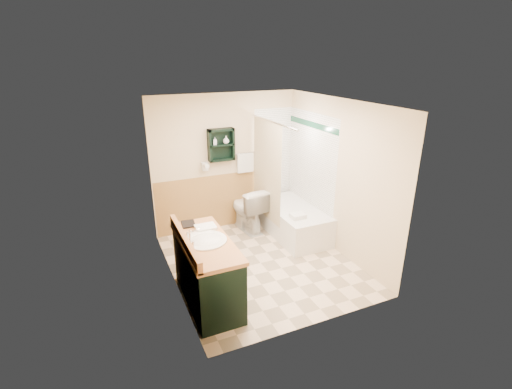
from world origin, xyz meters
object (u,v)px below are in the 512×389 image
object	(u,v)px
wall_shelf	(221,145)
bathtub	(293,221)
vanity_book	(181,218)
hair_dryer	(205,166)
soap_bottle_b	(226,141)
toilet	(248,209)
vanity	(207,271)
soap_bottle_a	(215,143)

from	to	relation	value
wall_shelf	bathtub	world-z (taller)	wall_shelf
bathtub	vanity_book	bearing A→B (deg)	-162.44
hair_dryer	soap_bottle_b	bearing A→B (deg)	-4.43
toilet	soap_bottle_b	bearing A→B (deg)	-48.57
vanity	bathtub	world-z (taller)	vanity
vanity_book	soap_bottle_b	world-z (taller)	soap_bottle_b
toilet	soap_bottle_a	world-z (taller)	soap_bottle_a
toilet	soap_bottle_a	xyz separation A→B (m)	(-0.48, 0.25, 1.20)
wall_shelf	bathtub	distance (m)	1.81
soap_bottle_b	bathtub	bearing A→B (deg)	-38.37
vanity	bathtub	size ratio (longest dim) A/B	0.90
vanity_book	soap_bottle_a	size ratio (longest dim) A/B	1.83
vanity_book	soap_bottle_a	world-z (taller)	soap_bottle_a
hair_dryer	vanity_book	size ratio (longest dim) A/B	1.03
toilet	soap_bottle_a	distance (m)	1.31
vanity	bathtub	distance (m)	2.27
vanity	soap_bottle_b	size ratio (longest dim) A/B	10.21
vanity	vanity_book	xyz separation A→B (m)	(-0.17, 0.54, 0.55)
toilet	soap_bottle_b	xyz separation A→B (m)	(-0.28, 0.25, 1.22)
vanity	soap_bottle_b	world-z (taller)	soap_bottle_b
hair_dryer	soap_bottle_a	xyz separation A→B (m)	(0.19, -0.03, 0.39)
bathtub	soap_bottle_b	world-z (taller)	soap_bottle_b
hair_dryer	soap_bottle_b	xyz separation A→B (m)	(0.39, -0.03, 0.42)
toilet	soap_bottle_b	size ratio (longest dim) A/B	6.13
vanity	toilet	bearing A→B (deg)	53.28
wall_shelf	vanity	distance (m)	2.42
bathtub	hair_dryer	bearing A→B (deg)	149.76
wall_shelf	toilet	size ratio (longest dim) A/B	0.68
wall_shelf	soap_bottle_a	world-z (taller)	wall_shelf
wall_shelf	soap_bottle_a	bearing A→B (deg)	-177.34
vanity_book	bathtub	bearing A→B (deg)	24.17
vanity	bathtub	bearing A→B (deg)	32.04
wall_shelf	hair_dryer	bearing A→B (deg)	175.24
hair_dryer	bathtub	bearing A→B (deg)	-30.24
hair_dryer	soap_bottle_a	size ratio (longest dim) A/B	1.89
bathtub	soap_bottle_a	xyz separation A→B (m)	(-1.13, 0.74, 1.34)
vanity	soap_bottle_b	xyz separation A→B (m)	(0.98, 1.94, 1.19)
soap_bottle_b	hair_dryer	bearing A→B (deg)	175.57
bathtub	vanity_book	world-z (taller)	vanity_book
wall_shelf	toilet	distance (m)	1.24
vanity	vanity_book	world-z (taller)	vanity_book
hair_dryer	vanity	distance (m)	2.20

